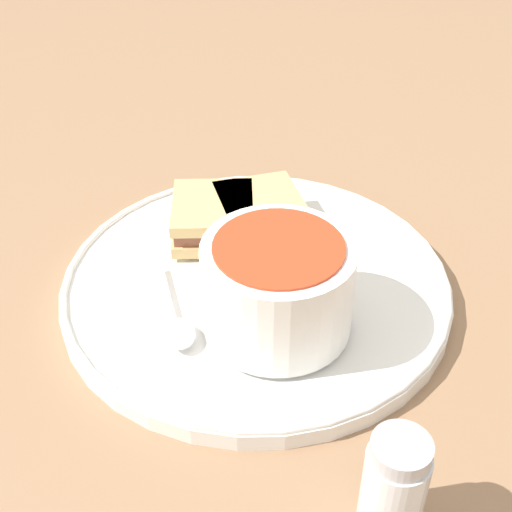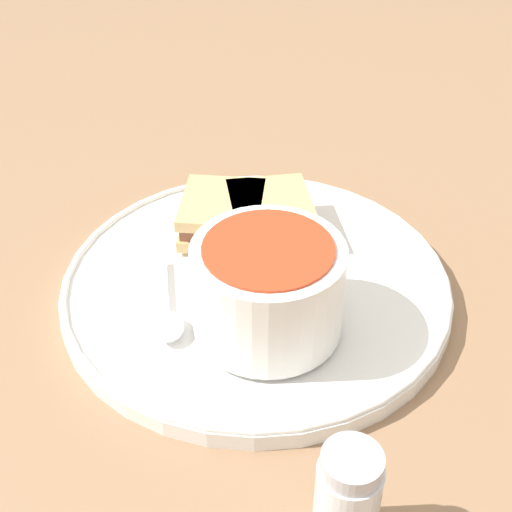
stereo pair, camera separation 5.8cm
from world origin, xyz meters
TOP-DOWN VIEW (x-y plane):
  - ground_plane at (0.00, 0.00)m, footprint 2.40×2.40m
  - plate at (0.00, 0.00)m, footprint 0.33×0.33m
  - soup_bowl at (-0.04, -0.05)m, footprint 0.11×0.11m
  - spoon at (-0.09, 0.01)m, footprint 0.07×0.09m
  - sandwich_half_near at (0.06, 0.04)m, footprint 0.10×0.10m
  - sandwich_half_far at (0.03, 0.07)m, footprint 0.11×0.10m
  - salt_shaker at (-0.12, -0.20)m, footprint 0.04×0.04m

SIDE VIEW (x-z plane):
  - ground_plane at x=0.00m, z-range 0.00..0.00m
  - plate at x=0.00m, z-range 0.00..0.02m
  - spoon at x=-0.09m, z-range 0.02..0.03m
  - sandwich_half_near at x=0.06m, z-range 0.02..0.05m
  - sandwich_half_far at x=0.03m, z-range 0.02..0.05m
  - salt_shaker at x=-0.12m, z-range 0.00..0.08m
  - soup_bowl at x=-0.04m, z-range 0.02..0.09m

